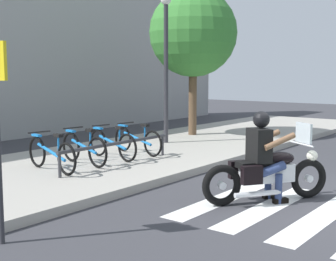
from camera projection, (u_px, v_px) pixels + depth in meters
sidewalk at (107, 161)px, 10.34m from camera, size 24.00×4.40×0.15m
crosswalk_stripe_2 at (321, 217)px, 6.55m from camera, size 2.80×0.40×0.01m
crosswalk_stripe_3 at (269, 207)px, 7.03m from camera, size 2.80×0.40×0.01m
crosswalk_stripe_4 at (223, 198)px, 7.52m from camera, size 2.80×0.40×0.01m
motorcycle at (268, 173)px, 7.29m from camera, size 1.87×1.33×1.23m
rider at (264, 150)px, 7.23m from camera, size 0.77×0.73×1.44m
bicycle_0 at (51, 154)px, 8.86m from camera, size 0.48×1.69×0.75m
bicycle_1 at (84, 148)px, 9.51m from camera, size 0.48×1.57×0.76m
bicycle_2 at (112, 144)px, 10.15m from camera, size 0.48×1.64×0.74m
bicycle_3 at (137, 140)px, 10.80m from camera, size 0.48×1.65×0.72m
bike_rack at (117, 145)px, 9.48m from camera, size 3.07×0.07×0.49m
street_lamp at (166, 56)px, 12.37m from camera, size 0.28×0.28×4.09m
tree_near_rack at (193, 33)px, 13.96m from camera, size 2.65×2.65×4.56m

